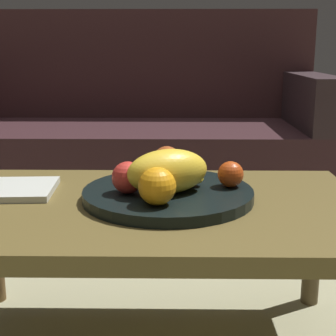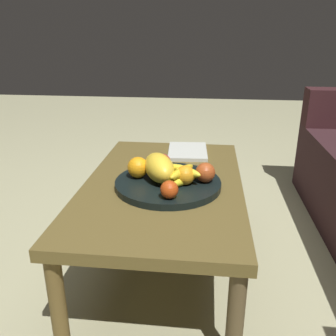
# 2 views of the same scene
# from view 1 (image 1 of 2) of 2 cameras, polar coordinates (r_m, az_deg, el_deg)

# --- Properties ---
(coffee_table) EXTENTS (1.01, 0.60, 0.39)m
(coffee_table) POSITION_cam_1_polar(r_m,az_deg,el_deg) (1.14, -2.49, -6.09)
(coffee_table) COLOR brown
(coffee_table) RESTS_ON ground_plane
(couch) EXTENTS (1.70, 0.70, 0.90)m
(couch) POSITION_cam_1_polar(r_m,az_deg,el_deg) (2.26, -4.35, 2.82)
(couch) COLOR #2F1A1D
(couch) RESTS_ON ground_plane
(fruit_bowl) EXTENTS (0.39, 0.39, 0.03)m
(fruit_bowl) POSITION_cam_1_polar(r_m,az_deg,el_deg) (1.15, 0.00, -3.03)
(fruit_bowl) COLOR black
(fruit_bowl) RESTS_ON coffee_table
(melon_large_front) EXTENTS (0.21, 0.17, 0.10)m
(melon_large_front) POSITION_cam_1_polar(r_m,az_deg,el_deg) (1.10, -0.03, -0.40)
(melon_large_front) COLOR yellow
(melon_large_front) RESTS_ON fruit_bowl
(orange_front) EXTENTS (0.08, 0.08, 0.08)m
(orange_front) POSITION_cam_1_polar(r_m,az_deg,el_deg) (1.02, -1.26, -2.12)
(orange_front) COLOR orange
(orange_front) RESTS_ON fruit_bowl
(orange_left) EXTENTS (0.07, 0.07, 0.07)m
(orange_left) POSITION_cam_1_polar(r_m,az_deg,el_deg) (1.20, 1.28, 0.06)
(orange_left) COLOR orange
(orange_left) RESTS_ON fruit_bowl
(apple_front) EXTENTS (0.06, 0.06, 0.06)m
(apple_front) POSITION_cam_1_polar(r_m,az_deg,el_deg) (1.16, 7.21, -0.72)
(apple_front) COLOR #B64013
(apple_front) RESTS_ON fruit_bowl
(apple_left) EXTENTS (0.07, 0.07, 0.07)m
(apple_left) POSITION_cam_1_polar(r_m,az_deg,el_deg) (1.11, -4.65, -1.10)
(apple_left) COLOR red
(apple_left) RESTS_ON fruit_bowl
(apple_right) EXTENTS (0.07, 0.07, 0.07)m
(apple_right) POSITION_cam_1_polar(r_m,az_deg,el_deg) (1.27, -0.13, 0.88)
(apple_right) COLOR #A7471E
(apple_right) RESTS_ON fruit_bowl
(banana_bunch) EXTENTS (0.15, 0.15, 0.06)m
(banana_bunch) POSITION_cam_1_polar(r_m,az_deg,el_deg) (1.19, 0.69, -0.37)
(banana_bunch) COLOR gold
(banana_bunch) RESTS_ON fruit_bowl
(magazine) EXTENTS (0.26, 0.19, 0.02)m
(magazine) POSITION_cam_1_polar(r_m,az_deg,el_deg) (1.27, -18.56, -2.35)
(magazine) COLOR beige
(magazine) RESTS_ON coffee_table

